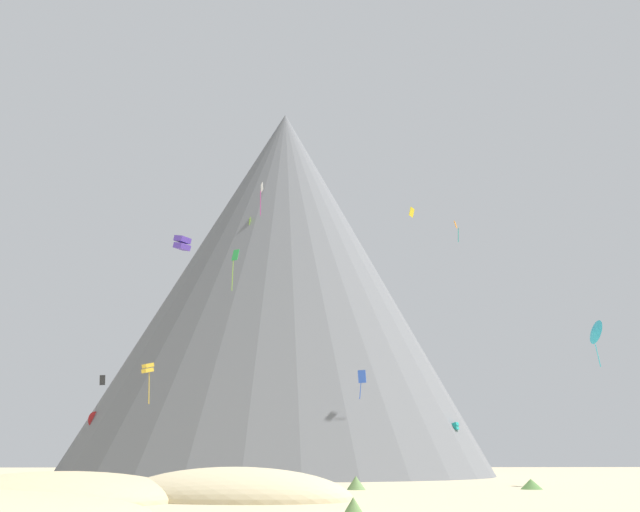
{
  "coord_description": "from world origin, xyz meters",
  "views": [
    {
      "loc": [
        -2.37,
        -26.41,
        2.09
      ],
      "look_at": [
        1.31,
        30.63,
        21.03
      ],
      "focal_mm": 34.8,
      "sensor_mm": 36.0,
      "label": 1
    }
  ],
  "objects_px": {
    "kite_yellow_mid": "(412,212)",
    "kite_violet_low": "(232,387)",
    "bush_mid_center": "(356,483)",
    "kite_orange_high": "(456,227)",
    "kite_red_low": "(96,422)",
    "kite_cyan_low": "(594,332)",
    "bush_scatter_east": "(353,509)",
    "kite_magenta_mid": "(272,352)",
    "kite_blue_low": "(362,378)",
    "bush_low_patch": "(531,484)",
    "kite_white_high": "(262,192)",
    "kite_indigo_mid": "(182,243)",
    "kite_lime_high": "(249,222)",
    "kite_black_low": "(102,380)",
    "kite_teal_low": "(454,427)",
    "kite_green_mid": "(235,260)",
    "rock_massif": "(281,289)",
    "kite_gold_low": "(148,369)"
  },
  "relations": [
    {
      "from": "kite_yellow_mid",
      "to": "kite_violet_low",
      "type": "xyz_separation_m",
      "value": [
        -18.63,
        23.44,
        -14.61
      ]
    },
    {
      "from": "bush_mid_center",
      "to": "kite_orange_high",
      "type": "relative_size",
      "value": 0.52
    },
    {
      "from": "kite_red_low",
      "to": "kite_cyan_low",
      "type": "bearing_deg",
      "value": 100.37
    },
    {
      "from": "bush_mid_center",
      "to": "bush_scatter_east",
      "type": "height_order",
      "value": "bush_mid_center"
    },
    {
      "from": "kite_magenta_mid",
      "to": "kite_violet_low",
      "type": "height_order",
      "value": "kite_magenta_mid"
    },
    {
      "from": "kite_red_low",
      "to": "kite_blue_low",
      "type": "bearing_deg",
      "value": 98.52
    },
    {
      "from": "bush_low_patch",
      "to": "kite_white_high",
      "type": "bearing_deg",
      "value": 129.34
    },
    {
      "from": "kite_blue_low",
      "to": "kite_indigo_mid",
      "type": "bearing_deg",
      "value": 99.52
    },
    {
      "from": "kite_lime_high",
      "to": "kite_black_low",
      "type": "height_order",
      "value": "kite_lime_high"
    },
    {
      "from": "bush_scatter_east",
      "to": "kite_violet_low",
      "type": "xyz_separation_m",
      "value": [
        -8.67,
        55.53,
        10.47
      ]
    },
    {
      "from": "bush_low_patch",
      "to": "bush_scatter_east",
      "type": "relative_size",
      "value": 1.55
    },
    {
      "from": "kite_orange_high",
      "to": "kite_violet_low",
      "type": "bearing_deg",
      "value": 148.11
    },
    {
      "from": "bush_mid_center",
      "to": "kite_violet_low",
      "type": "bearing_deg",
      "value": 112.07
    },
    {
      "from": "kite_orange_high",
      "to": "kite_teal_low",
      "type": "xyz_separation_m",
      "value": [
        0.66,
        9.47,
        -23.92
      ]
    },
    {
      "from": "bush_mid_center",
      "to": "kite_green_mid",
      "type": "distance_m",
      "value": 35.21
    },
    {
      "from": "bush_scatter_east",
      "to": "rock_massif",
      "type": "distance_m",
      "value": 79.76
    },
    {
      "from": "kite_green_mid",
      "to": "kite_violet_low",
      "type": "xyz_separation_m",
      "value": [
        -0.16,
        7.36,
        -14.46
      ]
    },
    {
      "from": "kite_black_low",
      "to": "kite_red_low",
      "type": "bearing_deg",
      "value": -96.95
    },
    {
      "from": "rock_massif",
      "to": "kite_orange_high",
      "type": "xyz_separation_m",
      "value": [
        22.03,
        -26.63,
        1.31
      ]
    },
    {
      "from": "kite_red_low",
      "to": "kite_yellow_mid",
      "type": "bearing_deg",
      "value": 89.81
    },
    {
      "from": "kite_blue_low",
      "to": "kite_magenta_mid",
      "type": "height_order",
      "value": "kite_magenta_mid"
    },
    {
      "from": "kite_lime_high",
      "to": "kite_teal_low",
      "type": "bearing_deg",
      "value": -69.3
    },
    {
      "from": "kite_orange_high",
      "to": "kite_lime_high",
      "type": "bearing_deg",
      "value": 135.41
    },
    {
      "from": "bush_scatter_east",
      "to": "kite_orange_high",
      "type": "relative_size",
      "value": 0.39
    },
    {
      "from": "kite_orange_high",
      "to": "rock_massif",
      "type": "bearing_deg",
      "value": 113.16
    },
    {
      "from": "kite_white_high",
      "to": "kite_orange_high",
      "type": "height_order",
      "value": "kite_white_high"
    },
    {
      "from": "rock_massif",
      "to": "kite_yellow_mid",
      "type": "relative_size",
      "value": 89.2
    },
    {
      "from": "bush_scatter_east",
      "to": "rock_massif",
      "type": "bearing_deg",
      "value": 92.22
    },
    {
      "from": "kite_cyan_low",
      "to": "kite_blue_low",
      "type": "bearing_deg",
      "value": -114.49
    },
    {
      "from": "rock_massif",
      "to": "kite_lime_high",
      "type": "relative_size",
      "value": 66.2
    },
    {
      "from": "bush_scatter_east",
      "to": "kite_teal_low",
      "type": "xyz_separation_m",
      "value": [
        19.81,
        57.3,
        5.84
      ]
    },
    {
      "from": "kite_white_high",
      "to": "kite_lime_high",
      "type": "bearing_deg",
      "value": -138.39
    },
    {
      "from": "kite_teal_low",
      "to": "kite_magenta_mid",
      "type": "height_order",
      "value": "kite_magenta_mid"
    },
    {
      "from": "kite_indigo_mid",
      "to": "kite_teal_low",
      "type": "height_order",
      "value": "kite_indigo_mid"
    },
    {
      "from": "bush_scatter_east",
      "to": "kite_teal_low",
      "type": "height_order",
      "value": "kite_teal_low"
    },
    {
      "from": "kite_lime_high",
      "to": "kite_cyan_low",
      "type": "distance_m",
      "value": 50.82
    },
    {
      "from": "kite_gold_low",
      "to": "kite_red_low",
      "type": "height_order",
      "value": "kite_gold_low"
    },
    {
      "from": "kite_green_mid",
      "to": "kite_magenta_mid",
      "type": "distance_m",
      "value": 14.29
    },
    {
      "from": "kite_white_high",
      "to": "rock_massif",
      "type": "bearing_deg",
      "value": -159.39
    },
    {
      "from": "kite_magenta_mid",
      "to": "kite_cyan_low",
      "type": "height_order",
      "value": "kite_magenta_mid"
    },
    {
      "from": "rock_massif",
      "to": "kite_magenta_mid",
      "type": "height_order",
      "value": "rock_massif"
    },
    {
      "from": "kite_indigo_mid",
      "to": "kite_magenta_mid",
      "type": "height_order",
      "value": "kite_indigo_mid"
    },
    {
      "from": "kite_magenta_mid",
      "to": "kite_violet_low",
      "type": "xyz_separation_m",
      "value": [
        -4.83,
        -2.14,
        -4.86
      ]
    },
    {
      "from": "kite_white_high",
      "to": "kite_green_mid",
      "type": "relative_size",
      "value": 0.9
    },
    {
      "from": "kite_orange_high",
      "to": "kite_cyan_low",
      "type": "xyz_separation_m",
      "value": [
        8.06,
        -15.21,
        -16.35
      ]
    },
    {
      "from": "kite_yellow_mid",
      "to": "kite_gold_low",
      "type": "xyz_separation_m",
      "value": [
        -26.19,
        8.44,
        -14.46
      ]
    },
    {
      "from": "kite_lime_high",
      "to": "kite_magenta_mid",
      "type": "bearing_deg",
      "value": -108.65
    },
    {
      "from": "bush_mid_center",
      "to": "kite_teal_low",
      "type": "height_order",
      "value": "kite_teal_low"
    },
    {
      "from": "kite_indigo_mid",
      "to": "kite_cyan_low",
      "type": "distance_m",
      "value": 40.57
    },
    {
      "from": "kite_gold_low",
      "to": "kite_indigo_mid",
      "type": "height_order",
      "value": "kite_indigo_mid"
    }
  ]
}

